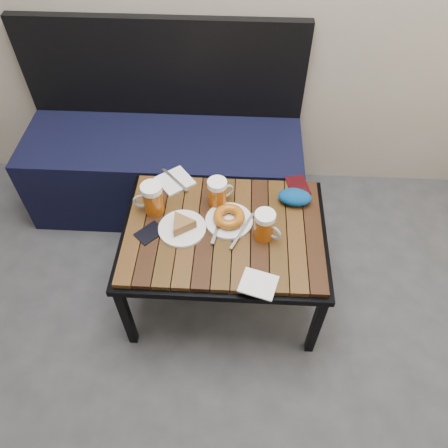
{
  "coord_description": "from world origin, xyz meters",
  "views": [
    {
      "loc": [
        0.18,
        0.04,
        1.84
      ],
      "look_at": [
        0.12,
        1.16,
        0.5
      ],
      "focal_mm": 35.0,
      "sensor_mm": 36.0,
      "label": 1
    }
  ],
  "objects_px": {
    "knit_pouch": "(295,197)",
    "passport_burgundy": "(298,186)",
    "bench": "(166,162)",
    "passport_navy": "(150,233)",
    "beer_mug_centre": "(218,193)",
    "plate_pie": "(182,226)",
    "beer_mug_right": "(265,226)",
    "plate_bagel": "(229,219)",
    "cafe_table": "(224,235)",
    "beer_mug_left": "(152,198)"
  },
  "relations": [
    {
      "from": "knit_pouch",
      "to": "passport_burgundy",
      "type": "bearing_deg",
      "value": 77.62
    },
    {
      "from": "bench",
      "to": "passport_navy",
      "type": "bearing_deg",
      "value": -85.89
    },
    {
      "from": "beer_mug_centre",
      "to": "passport_navy",
      "type": "xyz_separation_m",
      "value": [
        -0.26,
        -0.18,
        -0.06
      ]
    },
    {
      "from": "plate_pie",
      "to": "passport_navy",
      "type": "relative_size",
      "value": 1.79
    },
    {
      "from": "beer_mug_right",
      "to": "plate_bagel",
      "type": "height_order",
      "value": "beer_mug_right"
    },
    {
      "from": "plate_bagel",
      "to": "passport_navy",
      "type": "xyz_separation_m",
      "value": [
        -0.32,
        -0.08,
        -0.02
      ]
    },
    {
      "from": "passport_burgundy",
      "to": "knit_pouch",
      "type": "distance_m",
      "value": 0.1
    },
    {
      "from": "plate_bagel",
      "to": "beer_mug_centre",
      "type": "bearing_deg",
      "value": 116.63
    },
    {
      "from": "beer_mug_right",
      "to": "plate_bagel",
      "type": "bearing_deg",
      "value": -171.82
    },
    {
      "from": "cafe_table",
      "to": "beer_mug_right",
      "type": "bearing_deg",
      "value": -10.94
    },
    {
      "from": "beer_mug_left",
      "to": "knit_pouch",
      "type": "distance_m",
      "value": 0.6
    },
    {
      "from": "plate_bagel",
      "to": "beer_mug_left",
      "type": "bearing_deg",
      "value": 170.93
    },
    {
      "from": "beer_mug_left",
      "to": "knit_pouch",
      "type": "bearing_deg",
      "value": -179.58
    },
    {
      "from": "passport_navy",
      "to": "plate_bagel",
      "type": "bearing_deg",
      "value": 57.22
    },
    {
      "from": "passport_navy",
      "to": "knit_pouch",
      "type": "xyz_separation_m",
      "value": [
        0.59,
        0.2,
        0.03
      ]
    },
    {
      "from": "beer_mug_right",
      "to": "passport_navy",
      "type": "relative_size",
      "value": 1.21
    },
    {
      "from": "beer_mug_centre",
      "to": "passport_navy",
      "type": "height_order",
      "value": "beer_mug_centre"
    },
    {
      "from": "beer_mug_right",
      "to": "plate_pie",
      "type": "bearing_deg",
      "value": -149.67
    },
    {
      "from": "bench",
      "to": "passport_burgundy",
      "type": "xyz_separation_m",
      "value": [
        0.66,
        -0.34,
        0.2
      ]
    },
    {
      "from": "plate_bagel",
      "to": "passport_navy",
      "type": "distance_m",
      "value": 0.33
    },
    {
      "from": "plate_pie",
      "to": "passport_burgundy",
      "type": "xyz_separation_m",
      "value": [
        0.48,
        0.27,
        -0.02
      ]
    },
    {
      "from": "beer_mug_centre",
      "to": "knit_pouch",
      "type": "relative_size",
      "value": 0.92
    },
    {
      "from": "beer_mug_right",
      "to": "knit_pouch",
      "type": "height_order",
      "value": "beer_mug_right"
    },
    {
      "from": "beer_mug_left",
      "to": "plate_pie",
      "type": "bearing_deg",
      "value": 135.51
    },
    {
      "from": "bench",
      "to": "cafe_table",
      "type": "xyz_separation_m",
      "value": [
        0.34,
        -0.6,
        0.16
      ]
    },
    {
      "from": "cafe_table",
      "to": "plate_pie",
      "type": "distance_m",
      "value": 0.18
    },
    {
      "from": "beer_mug_centre",
      "to": "knit_pouch",
      "type": "xyz_separation_m",
      "value": [
        0.32,
        0.02,
        -0.03
      ]
    },
    {
      "from": "plate_pie",
      "to": "passport_burgundy",
      "type": "height_order",
      "value": "plate_pie"
    },
    {
      "from": "knit_pouch",
      "to": "beer_mug_right",
      "type": "bearing_deg",
      "value": -124.16
    },
    {
      "from": "beer_mug_left",
      "to": "knit_pouch",
      "type": "relative_size",
      "value": 1.0
    },
    {
      "from": "passport_navy",
      "to": "beer_mug_left",
      "type": "bearing_deg",
      "value": 134.34
    },
    {
      "from": "beer_mug_right",
      "to": "passport_burgundy",
      "type": "distance_m",
      "value": 0.33
    },
    {
      "from": "plate_pie",
      "to": "knit_pouch",
      "type": "xyz_separation_m",
      "value": [
        0.46,
        0.18,
        0.01
      ]
    },
    {
      "from": "beer_mug_centre",
      "to": "passport_navy",
      "type": "bearing_deg",
      "value": -178.78
    },
    {
      "from": "bench",
      "to": "cafe_table",
      "type": "bearing_deg",
      "value": -60.32
    },
    {
      "from": "plate_bagel",
      "to": "knit_pouch",
      "type": "distance_m",
      "value": 0.3
    },
    {
      "from": "beer_mug_right",
      "to": "beer_mug_left",
      "type": "bearing_deg",
      "value": -161.07
    },
    {
      "from": "beer_mug_centre",
      "to": "beer_mug_right",
      "type": "relative_size",
      "value": 0.99
    },
    {
      "from": "plate_bagel",
      "to": "beer_mug_right",
      "type": "bearing_deg",
      "value": -25.04
    },
    {
      "from": "beer_mug_centre",
      "to": "passport_burgundy",
      "type": "distance_m",
      "value": 0.37
    },
    {
      "from": "beer_mug_centre",
      "to": "plate_pie",
      "type": "relative_size",
      "value": 0.67
    },
    {
      "from": "beer_mug_left",
      "to": "plate_pie",
      "type": "relative_size",
      "value": 0.72
    },
    {
      "from": "beer_mug_left",
      "to": "beer_mug_right",
      "type": "height_order",
      "value": "beer_mug_left"
    },
    {
      "from": "cafe_table",
      "to": "knit_pouch",
      "type": "bearing_deg",
      "value": 29.03
    },
    {
      "from": "beer_mug_left",
      "to": "plate_pie",
      "type": "xyz_separation_m",
      "value": [
        0.13,
        -0.1,
        -0.05
      ]
    },
    {
      "from": "cafe_table",
      "to": "beer_mug_left",
      "type": "xyz_separation_m",
      "value": [
        -0.3,
        0.09,
        0.11
      ]
    },
    {
      "from": "passport_burgundy",
      "to": "cafe_table",
      "type": "bearing_deg",
      "value": -153.99
    },
    {
      "from": "passport_navy",
      "to": "passport_burgundy",
      "type": "xyz_separation_m",
      "value": [
        0.61,
        0.3,
        0.0
      ]
    },
    {
      "from": "bench",
      "to": "beer_mug_right",
      "type": "bearing_deg",
      "value": -51.5
    },
    {
      "from": "plate_pie",
      "to": "passport_burgundy",
      "type": "bearing_deg",
      "value": 29.7
    }
  ]
}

